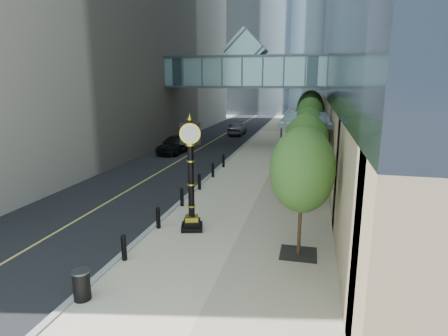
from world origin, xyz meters
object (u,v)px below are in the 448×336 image
Objects in this scene: pedestrian at (315,168)px; trash_bin at (82,286)px; street_clock at (191,182)px; car_far at (238,129)px; car_near at (175,144)px.

trash_bin is at bearing 56.31° from pedestrian.
street_clock is 31.09m from car_far.
trash_bin is 0.18× the size of car_near.
pedestrian is 0.43× the size of car_far.
car_near is (-5.88, 23.65, 0.34)m from trash_bin.
car_near is at bearing -41.66° from pedestrian.
trash_bin is 0.20× the size of car_far.
car_near reaches higher than car_far.
pedestrian is at bearing 66.55° from trash_bin.
street_clock is 1.03× the size of car_near.
pedestrian reaches higher than trash_bin.
car_near is (-7.40, 17.57, -1.39)m from street_clock.
car_far is at bearing -76.16° from pedestrian.
street_clock reaches higher than trash_bin.
trash_bin is at bearing 95.13° from car_far.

